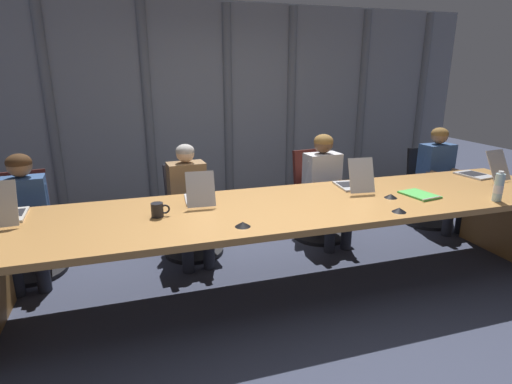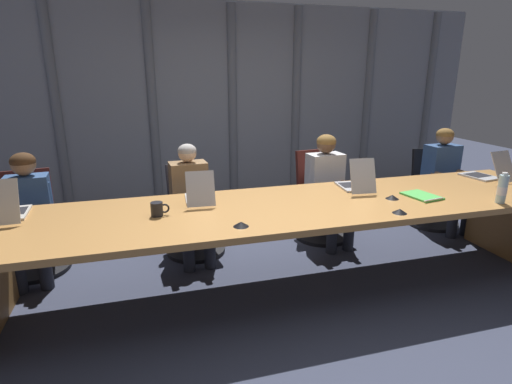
{
  "view_description": "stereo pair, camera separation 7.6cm",
  "coord_description": "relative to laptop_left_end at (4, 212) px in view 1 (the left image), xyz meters",
  "views": [
    {
      "loc": [
        -1.22,
        -2.87,
        1.78
      ],
      "look_at": [
        -0.3,
        0.1,
        0.86
      ],
      "focal_mm": 28.15,
      "sensor_mm": 36.0,
      "label": 1
    },
    {
      "loc": [
        -1.15,
        -2.89,
        1.78
      ],
      "look_at": [
        -0.3,
        0.1,
        0.86
      ],
      "focal_mm": 28.15,
      "sensor_mm": 36.0,
      "label": 2
    }
  ],
  "objects": [
    {
      "name": "laptop_right_mid",
      "position": [
        4.3,
        -0.04,
        -0.0
      ],
      "size": [
        0.31,
        0.5,
        0.3
      ],
      "rotation": [
        0.0,
        0.0,
        1.71
      ],
      "color": "#BCBCC1",
      "rests_on": "conference_table"
    },
    {
      "name": "person_right_mid",
      "position": [
        4.35,
        0.58,
        -0.16
      ],
      "size": [
        0.41,
        0.56,
        1.18
      ],
      "rotation": [
        0.0,
        0.0,
        -1.51
      ],
      "color": "#335184",
      "rests_on": "ground_plane"
    },
    {
      "name": "curtain_backdrop",
      "position": [
        2.15,
        2.39,
        0.52
      ],
      "size": [
        7.52,
        0.17,
        2.68
      ],
      "color": "gray",
      "rests_on": "ground_plane"
    },
    {
      "name": "conference_table",
      "position": [
        2.15,
        -0.27,
        -0.19
      ],
      "size": [
        5.05,
        1.11,
        0.76
      ],
      "color": "#B77F42",
      "rests_on": "ground_plane"
    },
    {
      "name": "spiral_notepad",
      "position": [
        3.28,
        -0.39,
        -0.05
      ],
      "size": [
        0.27,
        0.34,
        0.03
      ],
      "rotation": [
        0.0,
        0.0,
        0.17
      ],
      "color": "#4CB74C",
      "rests_on": "conference_table"
    },
    {
      "name": "ground_plane",
      "position": [
        2.15,
        -0.27,
        -0.82
      ],
      "size": [
        15.05,
        15.05,
        0.0
      ],
      "primitive_type": "plane",
      "color": "#383D51"
    },
    {
      "name": "conference_mic_middle",
      "position": [
        2.84,
        -0.7,
        -0.04
      ],
      "size": [
        0.11,
        0.11,
        0.03
      ],
      "primitive_type": "cone",
      "color": "black",
      "rests_on": "conference_table"
    },
    {
      "name": "water_bottle_primary",
      "position": [
        3.79,
        -0.7,
        0.06
      ],
      "size": [
        0.07,
        0.07,
        0.26
      ],
      "color": "silver",
      "rests_on": "conference_table"
    },
    {
      "name": "person_center",
      "position": [
        2.86,
        0.58,
        -0.16
      ],
      "size": [
        0.41,
        0.56,
        1.17
      ],
      "rotation": [
        0.0,
        0.0,
        -1.5
      ],
      "color": "silver",
      "rests_on": "ground_plane"
    },
    {
      "name": "laptop_left_end",
      "position": [
        0.0,
        0.0,
        0.0
      ],
      "size": [
        0.27,
        0.47,
        0.32
      ],
      "rotation": [
        0.0,
        0.0,
        1.63
      ],
      "color": "beige",
      "rests_on": "conference_table"
    },
    {
      "name": "conference_mic_left_side",
      "position": [
        3.0,
        -0.37,
        -0.04
      ],
      "size": [
        0.11,
        0.11,
        0.03
      ],
      "primitive_type": "cone",
      "color": "black",
      "rests_on": "conference_table"
    },
    {
      "name": "laptop_center",
      "position": [
        2.84,
        -0.02,
        -0.0
      ],
      "size": [
        0.27,
        0.46,
        0.31
      ],
      "rotation": [
        0.0,
        0.0,
        1.47
      ],
      "color": "#BCBCC1",
      "rests_on": "conference_table"
    },
    {
      "name": "conference_mic_right_side",
      "position": [
        1.61,
        -0.63,
        -0.04
      ],
      "size": [
        0.11,
        0.11,
        0.03
      ],
      "primitive_type": "cone",
      "color": "black",
      "rests_on": "conference_table"
    },
    {
      "name": "person_left_end",
      "position": [
        -0.01,
        0.57,
        -0.18
      ],
      "size": [
        0.39,
        0.56,
        1.13
      ],
      "rotation": [
        0.0,
        0.0,
        -1.49
      ],
      "color": "#335184",
      "rests_on": "ground_plane"
    },
    {
      "name": "coffee_mug_near",
      "position": [
        1.06,
        -0.25,
        -0.01
      ],
      "size": [
        0.14,
        0.09,
        0.11
      ],
      "color": "black",
      "rests_on": "conference_table"
    },
    {
      "name": "laptop_left_mid",
      "position": [
        1.41,
        0.0,
        -0.01
      ],
      "size": [
        0.25,
        0.42,
        0.28
      ],
      "rotation": [
        0.0,
        0.0,
        1.51
      ],
      "color": "#BCBCC1",
      "rests_on": "conference_table"
    },
    {
      "name": "person_left_mid",
      "position": [
        1.41,
        0.57,
        -0.19
      ],
      "size": [
        0.39,
        0.56,
        1.13
      ],
      "rotation": [
        0.0,
        0.0,
        -1.5
      ],
      "color": "olive",
      "rests_on": "ground_plane"
    },
    {
      "name": "office_chair_center",
      "position": [
        2.86,
        0.73,
        -0.47
      ],
      "size": [
        0.6,
        0.61,
        0.96
      ],
      "rotation": [
        0.0,
        0.0,
        -1.43
      ],
      "color": "#511E19",
      "rests_on": "ground_plane"
    },
    {
      "name": "office_chair_right_mid",
      "position": [
        4.35,
        0.73,
        -0.48
      ],
      "size": [
        0.6,
        0.61,
        0.9
      ],
      "rotation": [
        0.0,
        0.0,
        -1.74
      ],
      "color": "black",
      "rests_on": "ground_plane"
    },
    {
      "name": "office_chair_left_mid",
      "position": [
        1.44,
        0.73,
        -0.49
      ],
      "size": [
        0.6,
        0.6,
        0.89
      ],
      "rotation": [
        0.0,
        0.0,
        -1.44
      ],
      "color": "#2D2D38",
      "rests_on": "ground_plane"
    },
    {
      "name": "office_chair_left_end",
      "position": [
        -0.06,
        0.73,
        -0.48
      ],
      "size": [
        0.6,
        0.61,
        0.92
      ],
      "rotation": [
        0.0,
        0.0,
        -1.4
      ],
      "color": "#511E19",
      "rests_on": "ground_plane"
    }
  ]
}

